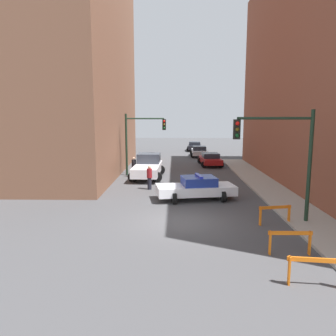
{
  "coord_description": "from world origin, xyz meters",
  "views": [
    {
      "loc": [
        -0.34,
        -15.1,
        5.03
      ],
      "look_at": [
        -0.79,
        8.08,
        1.32
      ],
      "focal_mm": 35.0,
      "sensor_mm": 36.0,
      "label": 1
    }
  ],
  "objects_px": {
    "barrier_front": "(315,267)",
    "pedestrian_crossing": "(149,177)",
    "barrier_mid": "(290,239)",
    "white_truck": "(148,167)",
    "pedestrian_corner": "(134,167)",
    "traffic_light_near": "(285,149)",
    "parked_car_mid": "(199,151)",
    "traffic_light_far": "(139,135)",
    "police_car": "(196,188)",
    "barrier_back": "(275,212)",
    "parked_car_far": "(195,146)",
    "parked_car_near": "(210,159)"
  },
  "relations": [
    {
      "from": "barrier_back",
      "to": "parked_car_far",
      "type": "bearing_deg",
      "value": 93.05
    },
    {
      "from": "traffic_light_far",
      "to": "police_car",
      "type": "relative_size",
      "value": 1.05
    },
    {
      "from": "traffic_light_near",
      "to": "parked_car_far",
      "type": "bearing_deg",
      "value": 93.73
    },
    {
      "from": "traffic_light_near",
      "to": "white_truck",
      "type": "distance_m",
      "value": 13.82
    },
    {
      "from": "parked_car_far",
      "to": "parked_car_near",
      "type": "bearing_deg",
      "value": -83.17
    },
    {
      "from": "traffic_light_near",
      "to": "white_truck",
      "type": "bearing_deg",
      "value": 122.25
    },
    {
      "from": "barrier_mid",
      "to": "white_truck",
      "type": "bearing_deg",
      "value": 112.98
    },
    {
      "from": "white_truck",
      "to": "pedestrian_crossing",
      "type": "height_order",
      "value": "white_truck"
    },
    {
      "from": "traffic_light_near",
      "to": "traffic_light_far",
      "type": "relative_size",
      "value": 1.0
    },
    {
      "from": "parked_car_mid",
      "to": "barrier_mid",
      "type": "relative_size",
      "value": 2.71
    },
    {
      "from": "barrier_mid",
      "to": "traffic_light_far",
      "type": "bearing_deg",
      "value": 114.01
    },
    {
      "from": "parked_car_far",
      "to": "pedestrian_corner",
      "type": "relative_size",
      "value": 2.66
    },
    {
      "from": "traffic_light_far",
      "to": "parked_car_mid",
      "type": "distance_m",
      "value": 14.61
    },
    {
      "from": "pedestrian_corner",
      "to": "white_truck",
      "type": "bearing_deg",
      "value": -164.34
    },
    {
      "from": "white_truck",
      "to": "barrier_back",
      "type": "bearing_deg",
      "value": -57.49
    },
    {
      "from": "parked_car_near",
      "to": "pedestrian_corner",
      "type": "distance_m",
      "value": 9.45
    },
    {
      "from": "barrier_back",
      "to": "traffic_light_near",
      "type": "bearing_deg",
      "value": 30.95
    },
    {
      "from": "traffic_light_near",
      "to": "white_truck",
      "type": "xyz_separation_m",
      "value": [
        -7.24,
        11.48,
        -2.62
      ]
    },
    {
      "from": "traffic_light_far",
      "to": "barrier_mid",
      "type": "relative_size",
      "value": 3.25
    },
    {
      "from": "barrier_back",
      "to": "traffic_light_far",
      "type": "bearing_deg",
      "value": 120.98
    },
    {
      "from": "pedestrian_crossing",
      "to": "barrier_front",
      "type": "distance_m",
      "value": 14.17
    },
    {
      "from": "police_car",
      "to": "pedestrian_corner",
      "type": "height_order",
      "value": "pedestrian_corner"
    },
    {
      "from": "pedestrian_corner",
      "to": "barrier_back",
      "type": "xyz_separation_m",
      "value": [
        8.05,
        -11.94,
        -0.24
      ]
    },
    {
      "from": "traffic_light_far",
      "to": "pedestrian_corner",
      "type": "height_order",
      "value": "traffic_light_far"
    },
    {
      "from": "police_car",
      "to": "barrier_front",
      "type": "bearing_deg",
      "value": -174.2
    },
    {
      "from": "pedestrian_corner",
      "to": "barrier_mid",
      "type": "height_order",
      "value": "pedestrian_corner"
    },
    {
      "from": "traffic_light_near",
      "to": "pedestrian_crossing",
      "type": "xyz_separation_m",
      "value": [
        -6.78,
        7.05,
        -2.67
      ]
    },
    {
      "from": "pedestrian_corner",
      "to": "barrier_back",
      "type": "height_order",
      "value": "pedestrian_corner"
    },
    {
      "from": "parked_car_near",
      "to": "pedestrian_crossing",
      "type": "bearing_deg",
      "value": -119.53
    },
    {
      "from": "parked_car_mid",
      "to": "barrier_back",
      "type": "height_order",
      "value": "parked_car_mid"
    },
    {
      "from": "police_car",
      "to": "parked_car_mid",
      "type": "height_order",
      "value": "police_car"
    },
    {
      "from": "pedestrian_corner",
      "to": "barrier_front",
      "type": "relative_size",
      "value": 1.04
    },
    {
      "from": "parked_car_near",
      "to": "parked_car_far",
      "type": "relative_size",
      "value": 1.0
    },
    {
      "from": "pedestrian_corner",
      "to": "barrier_mid",
      "type": "distance_m",
      "value": 17.09
    },
    {
      "from": "traffic_light_near",
      "to": "parked_car_far",
      "type": "distance_m",
      "value": 32.67
    },
    {
      "from": "traffic_light_far",
      "to": "parked_car_near",
      "type": "distance_m",
      "value": 9.04
    },
    {
      "from": "barrier_back",
      "to": "parked_car_mid",
      "type": "bearing_deg",
      "value": 93.54
    },
    {
      "from": "barrier_front",
      "to": "barrier_mid",
      "type": "xyz_separation_m",
      "value": [
        0.05,
        2.24,
        0.0
      ]
    },
    {
      "from": "barrier_front",
      "to": "pedestrian_crossing",
      "type": "bearing_deg",
      "value": 114.49
    },
    {
      "from": "parked_car_mid",
      "to": "police_car",
      "type": "bearing_deg",
      "value": -93.71
    },
    {
      "from": "parked_car_near",
      "to": "traffic_light_far",
      "type": "bearing_deg",
      "value": -143.71
    },
    {
      "from": "white_truck",
      "to": "pedestrian_corner",
      "type": "height_order",
      "value": "white_truck"
    },
    {
      "from": "traffic_light_near",
      "to": "parked_car_mid",
      "type": "height_order",
      "value": "traffic_light_near"
    },
    {
      "from": "police_car",
      "to": "barrier_front",
      "type": "height_order",
      "value": "police_car"
    },
    {
      "from": "traffic_light_far",
      "to": "police_car",
      "type": "distance_m",
      "value": 9.6
    },
    {
      "from": "white_truck",
      "to": "barrier_mid",
      "type": "xyz_separation_m",
      "value": [
        6.39,
        -15.08,
        -0.29
      ]
    },
    {
      "from": "white_truck",
      "to": "barrier_mid",
      "type": "relative_size",
      "value": 3.42
    },
    {
      "from": "white_truck",
      "to": "parked_car_far",
      "type": "height_order",
      "value": "white_truck"
    },
    {
      "from": "barrier_mid",
      "to": "barrier_front",
      "type": "bearing_deg",
      "value": -91.38
    },
    {
      "from": "parked_car_mid",
      "to": "pedestrian_corner",
      "type": "relative_size",
      "value": 2.61
    }
  ]
}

